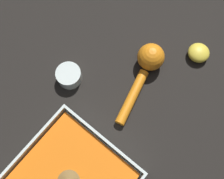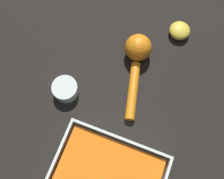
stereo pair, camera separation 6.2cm
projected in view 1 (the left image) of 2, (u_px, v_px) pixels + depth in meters
name	position (u px, v px, depth m)	size (l,w,h in m)	color
ground_plane	(67.00, 166.00, 0.59)	(4.00, 4.00, 0.00)	black
spice_bowl	(69.00, 76.00, 0.65)	(0.06, 0.06, 0.03)	silver
lemon_squeezer	(147.00, 65.00, 0.64)	(0.09, 0.21, 0.07)	orange
lemon_half	(199.00, 53.00, 0.67)	(0.05, 0.05, 0.03)	yellow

